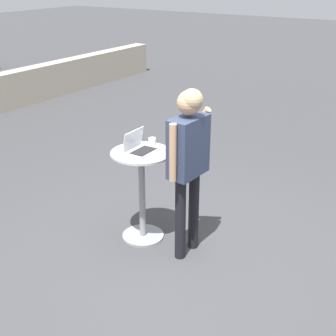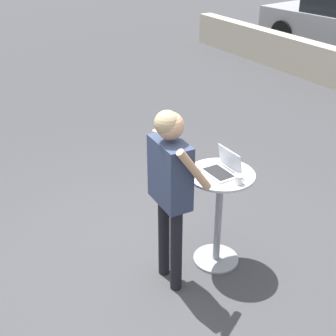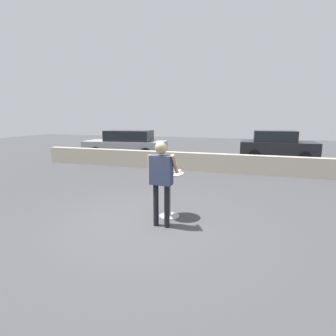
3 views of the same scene
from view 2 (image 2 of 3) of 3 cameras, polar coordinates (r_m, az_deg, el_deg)
ground_plane at (r=4.86m, az=-2.54°, el=-11.97°), size 50.00×50.00×0.00m
cafe_table at (r=4.60m, az=6.22°, el=-4.95°), size 0.64×0.64×1.03m
laptop at (r=4.38m, az=6.68°, el=-0.02°), size 0.32×0.26×0.22m
coffee_mug at (r=4.23m, az=8.59°, el=-1.40°), size 0.11×0.08×0.08m
standing_person at (r=4.05m, az=0.24°, el=-1.22°), size 0.60×0.38×1.77m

